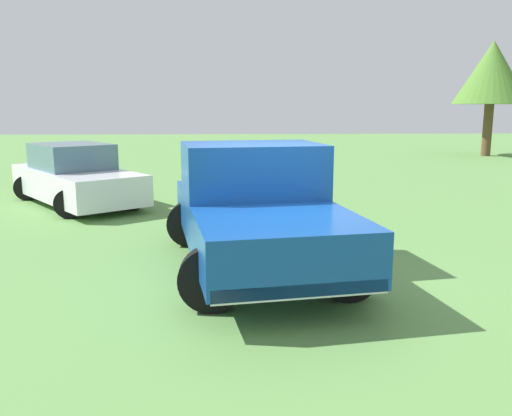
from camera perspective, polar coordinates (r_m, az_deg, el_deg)
ground_plane at (r=7.38m, az=3.09°, el=-7.52°), size 80.00×80.00×0.00m
pickup_truck at (r=7.67m, az=-0.18°, el=0.38°), size 2.86×4.92×1.80m
sedan_near at (r=13.46m, az=-18.85°, el=3.16°), size 3.99×4.55×1.46m
tree_far_center at (r=28.07m, az=24.05°, el=13.10°), size 3.48×3.48×5.39m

